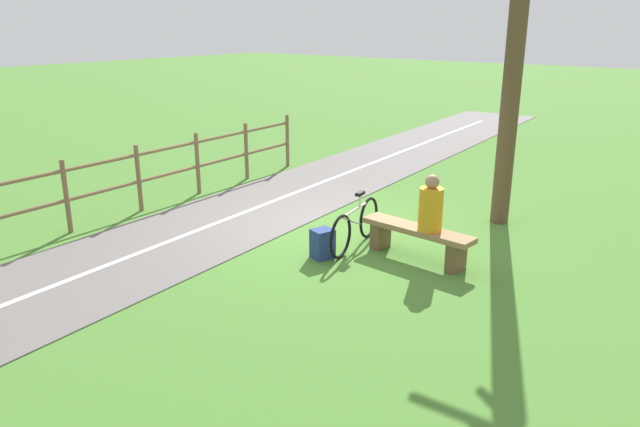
% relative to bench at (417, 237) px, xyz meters
% --- Properties ---
extents(ground_plane, '(80.00, 80.00, 0.00)m').
position_rel_bench_xyz_m(ground_plane, '(1.88, -0.31, -0.33)').
color(ground_plane, '#477A2D').
extents(paved_path, '(5.07, 36.09, 0.02)m').
position_rel_bench_xyz_m(paved_path, '(3.22, 3.69, -0.32)').
color(paved_path, '#66605E').
rests_on(paved_path, ground_plane).
extents(path_centre_line, '(2.36, 31.93, 0.00)m').
position_rel_bench_xyz_m(path_centre_line, '(3.22, 3.69, -0.31)').
color(path_centre_line, silver).
rests_on(path_centre_line, paved_path).
extents(bench, '(1.74, 0.49, 0.48)m').
position_rel_bench_xyz_m(bench, '(0.00, 0.00, 0.00)').
color(bench, '#937047').
rests_on(bench, ground_plane).
extents(person_seated, '(0.36, 0.36, 0.80)m').
position_rel_bench_xyz_m(person_seated, '(-0.20, 0.02, 0.50)').
color(person_seated, orange).
rests_on(person_seated, bench).
extents(bicycle, '(0.32, 1.63, 0.83)m').
position_rel_bench_xyz_m(bicycle, '(0.96, 0.16, 0.02)').
color(bicycle, black).
rests_on(bicycle, ground_plane).
extents(backpack, '(0.36, 0.36, 0.43)m').
position_rel_bench_xyz_m(backpack, '(1.09, 0.80, -0.12)').
color(backpack, navy).
rests_on(backpack, ground_plane).
extents(fence_roadside, '(0.62, 11.49, 1.21)m').
position_rel_bench_xyz_m(fence_roadside, '(4.99, 2.45, 0.37)').
color(fence_roadside, brown).
rests_on(fence_roadside, ground_plane).
extents(tree_by_path, '(1.25, 1.40, 5.33)m').
position_rel_bench_xyz_m(tree_by_path, '(-0.27, -2.34, 2.15)').
color(tree_by_path, brown).
rests_on(tree_by_path, ground_plane).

